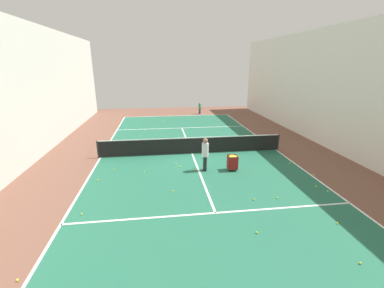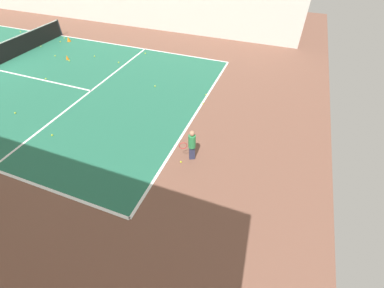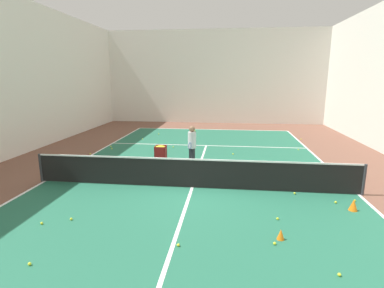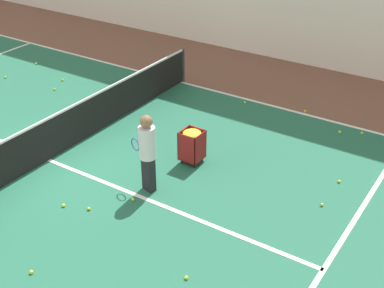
{
  "view_description": "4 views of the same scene",
  "coord_description": "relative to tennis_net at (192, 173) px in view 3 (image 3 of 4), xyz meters",
  "views": [
    {
      "loc": [
        1.96,
        14.84,
        5.33
      ],
      "look_at": [
        0.0,
        0.0,
        0.63
      ],
      "focal_mm": 24.0,
      "sensor_mm": 36.0,
      "label": 1
    },
    {
      "loc": [
        -8.56,
        -15.22,
        6.54
      ],
      "look_at": [
        -2.57,
        -12.94,
        0.69
      ],
      "focal_mm": 24.0,
      "sensor_mm": 36.0,
      "label": 2
    },
    {
      "loc": [
        1.16,
        -9.75,
        3.72
      ],
      "look_at": [
        -0.33,
        2.67,
        0.96
      ],
      "focal_mm": 28.0,
      "sensor_mm": 36.0,
      "label": 3
    },
    {
      "loc": [
        7.04,
        8.56,
        6.45
      ],
      "look_at": [
        -1.74,
        2.83,
        0.48
      ],
      "focal_mm": 50.0,
      "sensor_mm": 36.0,
      "label": 4
    }
  ],
  "objects": [
    {
      "name": "ground_plane",
      "position": [
        0.0,
        0.0,
        -0.54
      ],
      "size": [
        35.23,
        35.23,
        0.0
      ],
      "primitive_type": "plane",
      "color": "brown"
    },
    {
      "name": "court_playing_area",
      "position": [
        0.0,
        0.0,
        -0.54
      ],
      "size": [
        10.96,
        24.27,
        0.0
      ],
      "color": "#23664C",
      "rests_on": "ground"
    },
    {
      "name": "line_baseline_far",
      "position": [
        0.0,
        12.13,
        -0.53
      ],
      "size": [
        10.96,
        0.1,
        0.0
      ],
      "primitive_type": "cube",
      "color": "white",
      "rests_on": "ground"
    },
    {
      "name": "line_sideline_left",
      "position": [
        -5.48,
        0.0,
        -0.53
      ],
      "size": [
        0.1,
        24.27,
        0.0
      ],
      "primitive_type": "cube",
      "color": "white",
      "rests_on": "ground"
    },
    {
      "name": "line_sideline_right",
      "position": [
        5.48,
        0.0,
        -0.53
      ],
      "size": [
        0.1,
        24.27,
        0.0
      ],
      "primitive_type": "cube",
      "color": "white",
      "rests_on": "ground"
    },
    {
      "name": "line_service_far",
      "position": [
        0.0,
        6.67,
        -0.53
      ],
      "size": [
        10.96,
        0.1,
        0.0
      ],
      "primitive_type": "cube",
      "color": "white",
      "rests_on": "ground"
    },
    {
      "name": "line_centre_service",
      "position": [
        0.0,
        0.0,
        -0.53
      ],
      "size": [
        0.1,
        13.35,
        0.0
      ],
      "primitive_type": "cube",
      "color": "white",
      "rests_on": "ground"
    },
    {
      "name": "hall_enclosure_far",
      "position": [
        0.0,
        15.69,
        3.27
      ],
      "size": [
        17.93,
        0.15,
        7.61
      ],
      "color": "silver",
      "rests_on": "ground"
    },
    {
      "name": "tennis_net",
      "position": [
        0.0,
        0.0,
        0.0
      ],
      "size": [
        11.26,
        0.1,
        1.04
      ],
      "color": "#2D2D33",
      "rests_on": "ground"
    },
    {
      "name": "coach_at_net",
      "position": [
        -0.33,
        2.66,
        0.46
      ],
      "size": [
        0.43,
        0.71,
        1.75
      ],
      "rotation": [
        0.0,
        0.0,
        -1.85
      ],
      "color": "black",
      "rests_on": "ground"
    },
    {
      "name": "ball_cart",
      "position": [
        -1.74,
        2.83,
        0.03
      ],
      "size": [
        0.48,
        0.47,
        0.82
      ],
      "color": "maroon",
      "rests_on": "ground"
    },
    {
      "name": "training_cone_0",
      "position": [
        2.47,
        -3.14,
        -0.41
      ],
      "size": [
        0.18,
        0.18,
        0.26
      ],
      "primitive_type": "cone",
      "color": "orange",
      "rests_on": "ground"
    },
    {
      "name": "training_cone_1",
      "position": [
        4.81,
        -1.27,
        -0.37
      ],
      "size": [
        0.24,
        0.24,
        0.34
      ],
      "primitive_type": "cone",
      "color": "orange",
      "rests_on": "ground"
    },
    {
      "name": "tennis_ball_0",
      "position": [
        -2.77,
        5.96,
        -0.5
      ],
      "size": [
        0.07,
        0.07,
        0.07
      ],
      "primitive_type": "sphere",
      "color": "yellow",
      "rests_on": "ground"
    },
    {
      "name": "tennis_ball_1",
      "position": [
        -5.6,
        3.99,
        -0.5
      ],
      "size": [
        0.07,
        0.07,
        0.07
      ],
      "primitive_type": "sphere",
      "color": "yellow",
      "rests_on": "ground"
    },
    {
      "name": "tennis_ball_2",
      "position": [
        -4.96,
        5.2,
        -0.5
      ],
      "size": [
        0.07,
        0.07,
        0.07
      ],
      "primitive_type": "sphere",
      "color": "yellow",
      "rests_on": "ground"
    },
    {
      "name": "tennis_ball_3",
      "position": [
        -4.04,
        7.9,
        -0.5
      ],
      "size": [
        0.07,
        0.07,
        0.07
      ],
      "primitive_type": "sphere",
      "color": "yellow",
      "rests_on": "ground"
    },
    {
      "name": "tennis_ball_4",
      "position": [
        0.93,
        2.1,
        -0.5
      ],
      "size": [
        0.07,
        0.07,
        0.07
      ],
      "primitive_type": "sphere",
      "color": "yellow",
      "rests_on": "ground"
    },
    {
      "name": "tennis_ball_5",
      "position": [
        0.19,
        2.64,
        -0.5
      ],
      "size": [
        0.07,
        0.07,
        0.07
      ],
      "primitive_type": "sphere",
      "color": "yellow",
      "rests_on": "ground"
    },
    {
      "name": "tennis_ball_6",
      "position": [
        -2.93,
        -2.81,
        -0.5
      ],
      "size": [
        0.07,
        0.07,
        0.07
      ],
      "primitive_type": "sphere",
      "color": "yellow",
      "rests_on": "ground"
    },
    {
      "name": "tennis_ball_7",
      "position": [
        -1.08,
        8.03,
        -0.5
      ],
      "size": [
        0.07,
        0.07,
        0.07
      ],
      "primitive_type": "sphere",
      "color": "yellow",
      "rests_on": "ground"
    },
    {
      "name": "tennis_ball_8",
      "position": [
        -3.57,
        -3.13,
        -0.5
      ],
      "size": [
        0.07,
        0.07,
        0.07
      ],
      "primitive_type": "sphere",
      "color": "yellow",
      "rests_on": "ground"
    },
    {
      "name": "tennis_ball_10",
      "position": [
        3.4,
        -0.21,
        -0.5
      ],
      "size": [
        0.07,
        0.07,
        0.07
      ],
      "primitive_type": "sphere",
      "color": "yellow",
      "rests_on": "ground"
    },
    {
      "name": "tennis_ball_11",
      "position": [
        -1.76,
        5.96,
        -0.5
      ],
      "size": [
        0.07,
        0.07,
        0.07
      ],
      "primitive_type": "sphere",
      "color": "yellow",
      "rests_on": "ground"
    },
    {
      "name": "tennis_ball_12",
      "position": [
        -5.21,
        5.69,
        -0.5
      ],
      "size": [
        0.07,
        0.07,
        0.07
      ],
      "primitive_type": "sphere",
      "color": "yellow",
      "rests_on": "ground"
    },
    {
      "name": "tennis_ball_13",
      "position": [
        -5.2,
        2.35,
        -0.5
      ],
      "size": [
        0.07,
        0.07,
        0.07
      ],
      "primitive_type": "sphere",
      "color": "yellow",
      "rests_on": "ground"
    },
    {
      "name": "tennis_ball_16",
      "position": [
        4.38,
        2.03,
        -0.5
      ],
      "size": [
        0.07,
        0.07,
        0.07
      ],
      "primitive_type": "sphere",
      "color": "yellow",
      "rests_on": "ground"
    },
    {
      "name": "tennis_ball_19",
      "position": [
        2.81,
        2.52,
        -0.5
      ],
      "size": [
        0.07,
        0.07,
        0.07
      ],
      "primitive_type": "sphere",
      "color": "yellow",
      "rests_on": "ground"
    },
    {
      "name": "tennis_ball_20",
      "position": [
        2.56,
        -2.13,
        -0.5
      ],
      "size": [
        0.07,
        0.07,
        0.07
      ],
      "primitive_type": "sphere",
      "color": "yellow",
      "rests_on": "ground"
    },
    {
      "name": "tennis_ball_21",
      "position": [
        3.37,
        -4.39,
        -0.5
      ],
      "size": [
        0.07,
        0.07,
        0.07
      ],
      "primitive_type": "sphere",
      "color": "yellow",
      "rests_on": "ground"
    },
    {
      "name": "tennis_ball_23",
      "position": [
        -3.44,
        9.71,
        -0.5
      ],
      "size": [
        0.07,
        0.07,
        0.07
      ],
      "primitive_type": "sphere",
      "color": "yellow",
      "rests_on": "ground"
    },
    {
      "name": "tennis_ball_24",
      "position": [
        4.91,
        6.15,
        -0.5
      ],
      "size": [
        0.07,
        0.07,
        0.07
      ],
      "primitive_type": "sphere",
      "color": "yellow",
      "rests_on": "ground"
    },
    {
      "name": "tennis_ball_26",
      "position": [
        5.72,
        9.09,
        -0.5
      ],
      "size": [
        0.07,
        0.07,
        0.07
      ],
      "primitive_type": "sphere",
      "color": "yellow",
      "rests_on": "ground"
    },
    {
      "name": "tennis_ball_27",
      "position": [
        2.3,
        -3.4,
        -0.5
      ],
      "size": [
        0.07,
        0.07,
        0.07
      ],
      "primitive_type": "sphere",
      "color": "yellow",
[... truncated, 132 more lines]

